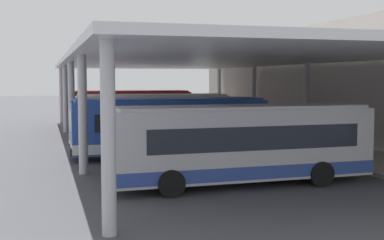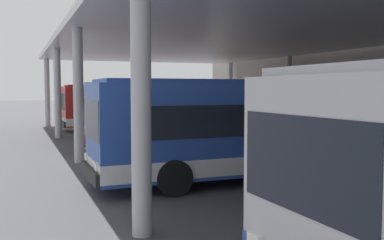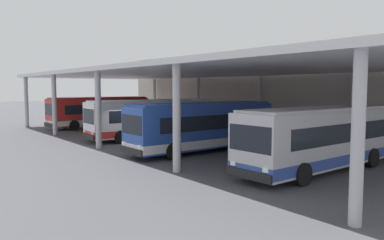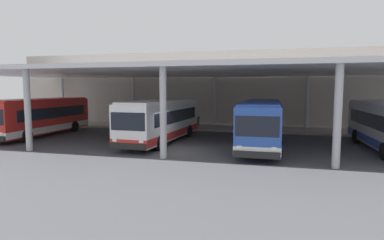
{
  "view_description": "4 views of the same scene",
  "coord_description": "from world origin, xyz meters",
  "px_view_note": "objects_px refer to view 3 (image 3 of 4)",
  "views": [
    {
      "loc": [
        32.07,
        -4.12,
        4.21
      ],
      "look_at": [
        1.57,
        4.73,
        1.65
      ],
      "focal_mm": 47.8,
      "sensor_mm": 36.0,
      "label": 1
    },
    {
      "loc": [
        17.5,
        -4.75,
        2.89
      ],
      "look_at": [
        -1.25,
        2.77,
        1.46
      ],
      "focal_mm": 40.99,
      "sensor_mm": 36.0,
      "label": 2
    },
    {
      "loc": [
        24.31,
        -13.13,
        4.13
      ],
      "look_at": [
        0.54,
        5.14,
        1.59
      ],
      "focal_mm": 35.54,
      "sensor_mm": 36.0,
      "label": 3
    },
    {
      "loc": [
        6.18,
        -19.74,
        4.02
      ],
      "look_at": [
        0.13,
        3.59,
        1.65
      ],
      "focal_mm": 29.9,
      "sensor_mm": 36.0,
      "label": 4
    }
  ],
  "objects_px": {
    "bus_far_bay": "(321,138)",
    "bench_waiting": "(219,123)",
    "bus_middle_bay": "(203,126)",
    "trash_bin": "(235,125)",
    "bus_second_bay": "(151,118)",
    "bus_nearest_bay": "(99,111)"
  },
  "relations": [
    {
      "from": "bus_second_bay",
      "to": "trash_bin",
      "type": "distance_m",
      "value": 8.91
    },
    {
      "from": "bus_middle_bay",
      "to": "bench_waiting",
      "type": "xyz_separation_m",
      "value": [
        -9.1,
        9.45,
        -0.99
      ]
    },
    {
      "from": "bus_nearest_bay",
      "to": "trash_bin",
      "type": "distance_m",
      "value": 14.42
    },
    {
      "from": "bus_far_bay",
      "to": "bench_waiting",
      "type": "height_order",
      "value": "bus_far_bay"
    },
    {
      "from": "bus_nearest_bay",
      "to": "trash_bin",
      "type": "xyz_separation_m",
      "value": [
        11.67,
        8.41,
        -0.98
      ]
    },
    {
      "from": "bench_waiting",
      "to": "bus_far_bay",
      "type": "bearing_deg",
      "value": -26.23
    },
    {
      "from": "trash_bin",
      "to": "bus_nearest_bay",
      "type": "bearing_deg",
      "value": -144.22
    },
    {
      "from": "bus_far_bay",
      "to": "bench_waiting",
      "type": "xyz_separation_m",
      "value": [
        -17.17,
        8.46,
        -0.99
      ]
    },
    {
      "from": "bus_second_bay",
      "to": "bus_far_bay",
      "type": "distance_m",
      "value": 15.46
    },
    {
      "from": "bus_nearest_bay",
      "to": "bench_waiting",
      "type": "distance_m",
      "value": 12.64
    },
    {
      "from": "bus_far_bay",
      "to": "bus_middle_bay",
      "type": "bearing_deg",
      "value": -172.98
    },
    {
      "from": "bench_waiting",
      "to": "trash_bin",
      "type": "distance_m",
      "value": 2.32
    },
    {
      "from": "bus_nearest_bay",
      "to": "trash_bin",
      "type": "relative_size",
      "value": 10.79
    },
    {
      "from": "bus_middle_bay",
      "to": "trash_bin",
      "type": "distance_m",
      "value": 11.65
    },
    {
      "from": "bus_middle_bay",
      "to": "bus_far_bay",
      "type": "relative_size",
      "value": 1.0
    },
    {
      "from": "bench_waiting",
      "to": "bus_nearest_bay",
      "type": "bearing_deg",
      "value": -137.9
    },
    {
      "from": "bus_middle_bay",
      "to": "bus_far_bay",
      "type": "distance_m",
      "value": 8.12
    },
    {
      "from": "trash_bin",
      "to": "bench_waiting",
      "type": "bearing_deg",
      "value": 179.16
    },
    {
      "from": "bus_middle_bay",
      "to": "bench_waiting",
      "type": "distance_m",
      "value": 13.16
    },
    {
      "from": "bus_middle_bay",
      "to": "bus_far_bay",
      "type": "xyz_separation_m",
      "value": [
        8.06,
        0.99,
        0.0
      ]
    },
    {
      "from": "bus_far_bay",
      "to": "trash_bin",
      "type": "xyz_separation_m",
      "value": [
        -14.84,
        8.42,
        -0.98
      ]
    },
    {
      "from": "bus_far_bay",
      "to": "bench_waiting",
      "type": "distance_m",
      "value": 19.16
    }
  ]
}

